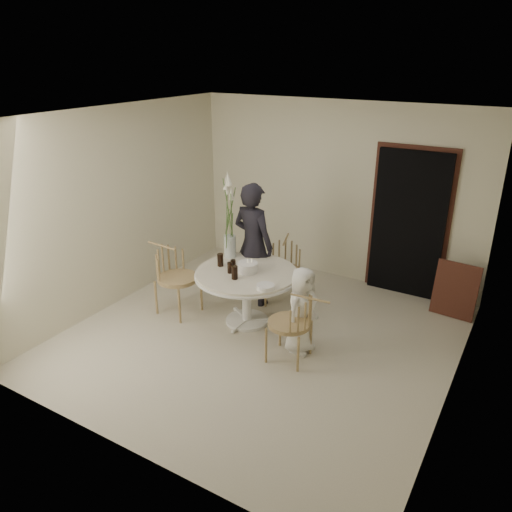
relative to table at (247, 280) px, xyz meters
The scene contains 18 objects.
ground 0.75m from the table, 35.54° to the right, with size 4.50×4.50×0.00m, color beige.
room_shell 1.09m from the table, 35.54° to the right, with size 4.50×4.50×4.50m.
doorway 2.49m from the table, 52.29° to the left, with size 1.00×0.10×2.10m, color black.
door_trim 2.53m from the table, 52.85° to the left, with size 1.12×0.03×2.22m, color #52251C.
table is the anchor object (origin of this frame).
picture_frame 2.80m from the table, 34.37° to the left, with size 0.56×0.04×0.75m, color #52251C.
chair_far 0.88m from the table, 84.41° to the left, with size 0.59×0.62×0.88m.
chair_right 1.08m from the table, 25.28° to the right, with size 0.54×0.50×0.86m.
chair_left 1.09m from the table, 167.76° to the right, with size 0.59×0.55×0.94m.
girl 0.66m from the table, 113.15° to the left, with size 0.63×0.42×1.73m, color black.
boy 0.93m from the table, 14.78° to the right, with size 0.52×0.34×1.07m, color white.
birthday_cake 0.18m from the table, 12.50° to the left, with size 0.26×0.26×0.17m.
cola_tumbler_a 0.28m from the table, 138.43° to the right, with size 0.07×0.07×0.14m, color black.
cola_tumbler_b 0.33m from the table, 92.68° to the right, with size 0.08×0.08×0.17m, color black.
cola_tumbler_c 0.44m from the table, behind, with size 0.08×0.08×0.17m, color black.
cola_tumbler_d 0.26m from the table, 162.59° to the right, with size 0.07×0.07×0.14m, color black.
plate_stack 0.57m from the table, 34.51° to the right, with size 0.21×0.21×0.05m, color white.
flower_vase 0.80m from the table, 145.89° to the left, with size 0.16×0.16×1.19m.
Camera 1 is at (2.70, -4.66, 3.34)m, focal length 35.00 mm.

